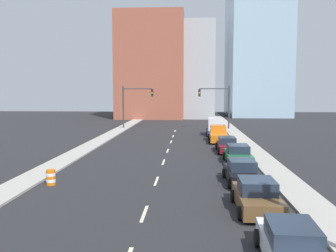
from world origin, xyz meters
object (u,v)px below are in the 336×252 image
object	(u,v)px
traffic_barrel	(51,177)
sedan_brown	(257,196)
sedan_white	(292,247)
box_truck_blue	(215,127)
traffic_signal_left	(132,101)
sedan_black	(242,172)
sedan_maroon	(227,145)
traffic_signal_right	(220,101)
sedan_green	(238,155)
pickup_truck_orange	(218,135)

from	to	relation	value
traffic_barrel	sedan_brown	size ratio (longest dim) A/B	0.21
sedan_white	box_truck_blue	xyz separation A→B (m)	(-0.05, 36.84, 0.42)
sedan_brown	traffic_signal_left	bearing A→B (deg)	107.34
traffic_barrel	sedan_brown	xyz separation A→B (m)	(11.73, -4.25, 0.22)
sedan_black	box_truck_blue	size ratio (longest dim) A/B	0.80
traffic_signal_left	sedan_black	size ratio (longest dim) A/B	1.47
sedan_maroon	sedan_brown	bearing A→B (deg)	-90.74
traffic_signal_right	sedan_maroon	distance (m)	21.69
sedan_brown	sedan_green	size ratio (longest dim) A/B	0.96
traffic_barrel	sedan_maroon	world-z (taller)	sedan_maroon
pickup_truck_orange	traffic_barrel	bearing A→B (deg)	-118.68
sedan_maroon	box_truck_blue	world-z (taller)	box_truck_blue
traffic_signal_left	traffic_barrel	xyz separation A→B (m)	(0.36, -34.64, -3.77)
traffic_signal_left	pickup_truck_orange	world-z (taller)	traffic_signal_left
traffic_signal_left	sedan_green	bearing A→B (deg)	-64.67
traffic_barrel	sedan_brown	bearing A→B (deg)	-19.92
traffic_barrel	sedan_green	size ratio (longest dim) A/B	0.20
sedan_green	pickup_truck_orange	xyz separation A→B (m)	(-0.60, 12.82, 0.08)
traffic_signal_left	sedan_black	bearing A→B (deg)	-70.10
sedan_white	pickup_truck_orange	bearing A→B (deg)	93.10
traffic_signal_right	sedan_brown	distance (m)	39.08
sedan_white	sedan_black	bearing A→B (deg)	93.44
sedan_black	pickup_truck_orange	world-z (taller)	pickup_truck_orange
traffic_barrel	sedan_green	world-z (taller)	sedan_green
sedan_maroon	pickup_truck_orange	world-z (taller)	pickup_truck_orange
sedan_white	box_truck_blue	size ratio (longest dim) A/B	0.86
sedan_brown	sedan_black	distance (m)	5.44
sedan_brown	box_truck_blue	xyz separation A→B (m)	(0.08, 31.08, 0.39)
traffic_signal_left	sedan_green	world-z (taller)	traffic_signal_left
traffic_signal_left	pickup_truck_orange	size ratio (longest dim) A/B	1.18
traffic_barrel	box_truck_blue	xyz separation A→B (m)	(11.80, 26.83, 0.60)
traffic_signal_right	pickup_truck_orange	size ratio (longest dim) A/B	1.18
traffic_signal_left	sedan_black	distance (m)	35.76
traffic_signal_left	sedan_green	xyz separation A→B (m)	(12.71, -26.87, -3.57)
sedan_black	sedan_green	world-z (taller)	same
sedan_green	pickup_truck_orange	distance (m)	12.83
box_truck_blue	sedan_black	bearing A→B (deg)	-87.51
traffic_signal_right	sedan_brown	xyz separation A→B (m)	(-1.33, -38.89, -3.55)
sedan_white	sedan_black	distance (m)	11.20
pickup_truck_orange	sedan_black	bearing A→B (deg)	-88.97
traffic_signal_right	sedan_black	size ratio (longest dim) A/B	1.47
traffic_signal_right	sedan_green	xyz separation A→B (m)	(-0.70, -26.87, -3.57)
traffic_barrel	pickup_truck_orange	world-z (taller)	pickup_truck_orange
traffic_signal_left	sedan_white	size ratio (longest dim) A/B	1.38
traffic_barrel	sedan_white	bearing A→B (deg)	-40.19
traffic_signal_left	box_truck_blue	distance (m)	14.79
traffic_signal_right	pickup_truck_orange	xyz separation A→B (m)	(-1.30, -14.05, -3.49)
sedan_brown	pickup_truck_orange	xyz separation A→B (m)	(0.03, 24.84, 0.06)
traffic_signal_left	sedan_white	distance (m)	46.43
traffic_signal_right	pickup_truck_orange	world-z (taller)	traffic_signal_right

